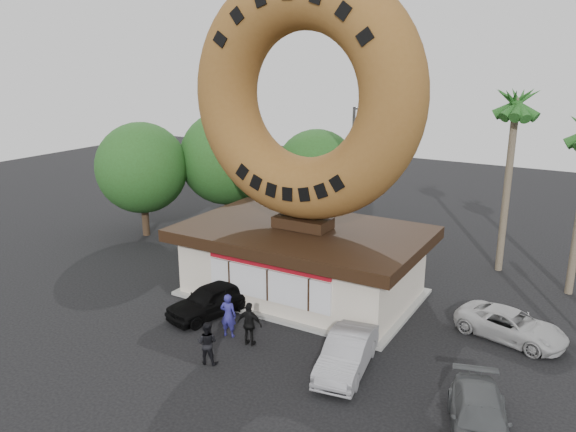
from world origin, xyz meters
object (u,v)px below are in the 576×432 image
Objects in this scene: street_lamp at (355,164)px; car_grey at (479,419)px; car_black at (211,300)px; car_white at (511,325)px; person_center at (207,343)px; giant_donut at (304,96)px; car_silver at (347,353)px; person_right at (250,324)px; person_left at (228,315)px; donut_shop at (302,259)px.

street_lamp is 20.49m from car_grey.
car_black is 0.96× the size of car_white.
person_center is at bearing 143.01° from car_white.
giant_donut is at bearing 75.79° from car_black.
car_black is 7.13m from car_silver.
street_lamp is 4.47× the size of person_right.
giant_donut reaches higher than person_left.
car_black is at bearing -120.40° from giant_donut.
car_white is at bearing -157.47° from person_center.
car_black is (-1.83, 1.22, -0.22)m from person_left.
donut_shop reaches higher than car_silver.
giant_donut reaches higher than car_silver.
person_right is at bearing 155.92° from car_grey.
giant_donut is at bearing -108.56° from person_left.
person_right is 0.43× the size of car_silver.
person_center is (0.04, -7.30, -8.48)m from giant_donut.
car_white is at bearing -154.87° from person_right.
car_grey is at bearing -24.69° from car_silver.
car_silver is (6.54, -15.16, -3.80)m from street_lamp.
car_black is (-0.49, -14.00, -3.78)m from street_lamp.
donut_shop is 6.09× the size of person_left.
person_center is (1.90, -17.30, -3.66)m from street_lamp.
person_center is 9.61m from car_grey.
person_center reaches higher than car_white.
car_silver is 7.20m from car_white.
giant_donut is 10.00m from person_right.
person_left is at bearing 155.85° from car_grey.
person_left reaches higher than person_right.
person_center reaches higher than car_black.
donut_shop reaches higher than car_white.
street_lamp is at bearing 100.51° from giant_donut.
person_left is 0.45× the size of car_silver.
street_lamp reaches higher than person_right.
car_grey is (11.96, -2.52, -0.09)m from car_black.
person_left reaches higher than car_silver.
car_silver is (7.03, -1.15, -0.02)m from car_black.
person_left reaches higher than car_black.
giant_donut is 2.57× the size of car_white.
street_lamp is 1.95× the size of car_black.
giant_donut is 14.51m from car_grey.
street_lamp is at bearing 63.03° from car_white.
giant_donut reaches higher than person_center.
person_right is 9.07m from car_grey.
car_black is at bearing 161.51° from car_silver.
car_silver is at bearing -47.75° from giant_donut.
street_lamp is 17.79m from person_center.
person_left is at bearing -95.67° from giant_donut.
car_silver is (5.20, 0.07, -0.24)m from person_left.
street_lamp reaches higher than car_silver.
person_left is (-0.52, -5.22, -8.38)m from giant_donut.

